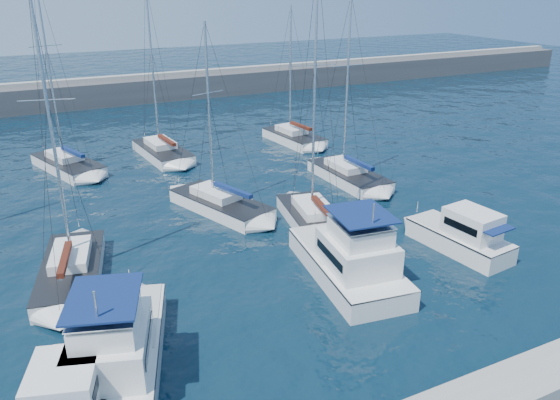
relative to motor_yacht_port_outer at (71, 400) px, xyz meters
name	(u,v)px	position (x,y,z in m)	size (l,w,h in m)	color
ground	(287,288)	(11.31, 4.85, -0.94)	(220.00, 220.00, 0.00)	black
breakwater	(109,95)	(11.31, 56.85, 0.11)	(160.00, 6.00, 4.45)	#424244
motor_yacht_port_outer	(71,400)	(0.00, 0.00, 0.00)	(4.29, 6.33, 3.20)	silver
motor_yacht_port_inner	(116,352)	(1.96, 1.86, 0.19)	(6.14, 9.81, 4.69)	silver
motor_yacht_stbd_inner	(351,261)	(14.84, 4.16, 0.19)	(4.90, 9.19, 4.69)	silver
motor_yacht_stbd_outer	(463,237)	(22.70, 4.06, 0.00)	(3.24, 6.64, 3.20)	silver
sailboat_mid_b	(72,270)	(1.20, 10.89, -0.41)	(4.74, 8.63, 15.55)	white
sailboat_mid_c	(220,204)	(11.78, 16.22, -0.44)	(5.56, 8.67, 13.14)	silver
sailboat_mid_d	(315,220)	(16.46, 10.89, -0.40)	(4.56, 8.51, 16.76)	white
sailboat_mid_e	(348,175)	(23.21, 17.40, -0.42)	(3.34, 8.03, 14.60)	silver
sailboat_back_a	(68,164)	(3.13, 30.25, -0.40)	(5.54, 8.59, 16.54)	silver
sailboat_back_b	(163,152)	(11.38, 30.39, -0.42)	(3.97, 8.34, 15.44)	white
sailboat_back_c	(294,137)	(24.46, 29.41, -0.43)	(3.92, 7.60, 13.33)	silver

